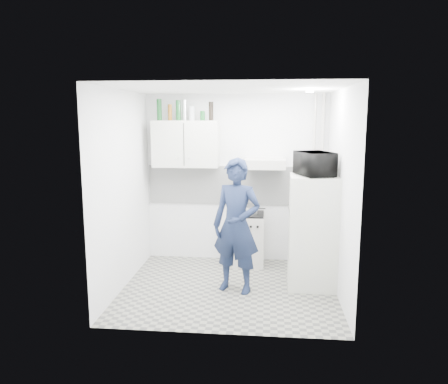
{
  "coord_description": "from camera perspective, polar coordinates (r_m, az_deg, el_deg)",
  "views": [
    {
      "loc": [
        0.48,
        -5.49,
        2.25
      ],
      "look_at": [
        -0.09,
        0.3,
        1.25
      ],
      "focal_mm": 35.0,
      "sensor_mm": 36.0,
      "label": 1
    }
  ],
  "objects": [
    {
      "name": "microwave",
      "position": [
        5.78,
        11.81,
        3.63
      ],
      "size": [
        0.66,
        0.55,
        0.31
      ],
      "primitive_type": "imported",
      "rotation": [
        0.0,
        0.0,
        1.92
      ],
      "color": "black",
      "rests_on": "fridge"
    },
    {
      "name": "pipe_b",
      "position": [
        6.77,
        11.53,
        1.48
      ],
      "size": [
        0.04,
        0.04,
        2.6
      ],
      "primitive_type": "cylinder",
      "color": "beige",
      "rests_on": "floor"
    },
    {
      "name": "upper_cabinet",
      "position": [
        6.69,
        -4.98,
        6.29
      ],
      "size": [
        1.0,
        0.35,
        0.7
      ],
      "primitive_type": "cube",
      "color": "beige",
      "rests_on": "wall_back"
    },
    {
      "name": "bottle_a",
      "position": [
        6.77,
        -8.45,
        10.58
      ],
      "size": [
        0.07,
        0.07,
        0.32
      ],
      "primitive_type": "cylinder",
      "color": "#144C1E",
      "rests_on": "upper_cabinet"
    },
    {
      "name": "saucepan",
      "position": [
        6.6,
        3.53,
        -2.42
      ],
      "size": [
        0.2,
        0.2,
        0.11
      ],
      "primitive_type": "cylinder",
      "color": "silver",
      "rests_on": "stove_top"
    },
    {
      "name": "bottle_b",
      "position": [
        6.73,
        -7.07,
        10.28
      ],
      "size": [
        0.06,
        0.06,
        0.24
      ],
      "primitive_type": "cylinder",
      "color": "brown",
      "rests_on": "upper_cabinet"
    },
    {
      "name": "bottle_e",
      "position": [
        6.62,
        -1.7,
        10.51
      ],
      "size": [
        0.07,
        0.07,
        0.28
      ],
      "primitive_type": "cylinder",
      "color": "black",
      "rests_on": "upper_cabinet"
    },
    {
      "name": "floor",
      "position": [
        5.96,
        0.62,
        -12.45
      ],
      "size": [
        2.8,
        2.8,
        0.0
      ],
      "primitive_type": "plane",
      "color": "gray",
      "rests_on": "ground"
    },
    {
      "name": "ceiling",
      "position": [
        5.52,
        0.68,
        13.38
      ],
      "size": [
        2.8,
        2.8,
        0.0
      ],
      "primitive_type": "plane",
      "color": "white",
      "rests_on": "wall_back"
    },
    {
      "name": "stove",
      "position": [
        6.76,
        3.15,
        -6.24
      ],
      "size": [
        0.49,
        0.49,
        0.78
      ],
      "primitive_type": "cube",
      "color": "beige",
      "rests_on": "floor"
    },
    {
      "name": "canister_a",
      "position": [
        6.67,
        -4.22,
        10.2
      ],
      "size": [
        0.08,
        0.08,
        0.21
      ],
      "primitive_type": "cylinder",
      "color": "#B2B7BC",
      "rests_on": "upper_cabinet"
    },
    {
      "name": "ceiling_spot_fixture",
      "position": [
        5.73,
        11.13,
        12.77
      ],
      "size": [
        0.1,
        0.1,
        0.02
      ],
      "primitive_type": "cylinder",
      "color": "white",
      "rests_on": "ceiling"
    },
    {
      "name": "fridge",
      "position": [
        5.94,
        11.5,
        -5.09
      ],
      "size": [
        0.64,
        0.64,
        1.5
      ],
      "primitive_type": "cube",
      "rotation": [
        0.0,
        0.0,
        -0.03
      ],
      "color": "beige",
      "rests_on": "floor"
    },
    {
      "name": "backsplash",
      "position": [
        6.83,
        1.55,
        0.9
      ],
      "size": [
        2.74,
        0.03,
        0.6
      ],
      "primitive_type": "cube",
      "color": "white",
      "rests_on": "wall_back"
    },
    {
      "name": "canister_b",
      "position": [
        6.64,
        -2.82,
        9.92
      ],
      "size": [
        0.07,
        0.07,
        0.14
      ],
      "primitive_type": "cylinder",
      "color": "#144C1E",
      "rests_on": "upper_cabinet"
    },
    {
      "name": "person",
      "position": [
        5.63,
        1.64,
        -4.43
      ],
      "size": [
        0.73,
        0.59,
        1.75
      ],
      "primitive_type": "imported",
      "rotation": [
        0.0,
        0.0,
        -0.31
      ],
      "color": "#17213C",
      "rests_on": "floor"
    },
    {
      "name": "pipe_a",
      "position": [
        6.78,
        12.54,
        1.46
      ],
      "size": [
        0.05,
        0.05,
        2.6
      ],
      "primitive_type": "cylinder",
      "color": "beige",
      "rests_on": "floor"
    },
    {
      "name": "range_hood",
      "position": [
        6.53,
        5.37,
        3.73
      ],
      "size": [
        0.6,
        0.5,
        0.14
      ],
      "primitive_type": "cube",
      "color": "beige",
      "rests_on": "wall_back"
    },
    {
      "name": "wall_left",
      "position": [
        5.88,
        -13.06,
        0.2
      ],
      "size": [
        0.0,
        2.6,
        2.6
      ],
      "primitive_type": "plane",
      "rotation": [
        1.57,
        0.0,
        1.57
      ],
      "color": "white",
      "rests_on": "floor"
    },
    {
      "name": "bottle_d",
      "position": [
        6.69,
        -5.19,
        10.58
      ],
      "size": [
        0.07,
        0.07,
        0.3
      ],
      "primitive_type": "cylinder",
      "color": "silver",
      "rests_on": "upper_cabinet"
    },
    {
      "name": "bottle_c",
      "position": [
        6.7,
        -5.99,
        10.56
      ],
      "size": [
        0.07,
        0.07,
        0.3
      ],
      "primitive_type": "cylinder",
      "color": "#144C1E",
      "rests_on": "upper_cabinet"
    },
    {
      "name": "stove_top",
      "position": [
        6.66,
        3.19,
        -2.91
      ],
      "size": [
        0.47,
        0.47,
        0.03
      ],
      "primitive_type": "cube",
      "color": "black",
      "rests_on": "stove"
    },
    {
      "name": "wall_right",
      "position": [
        5.65,
        14.94,
        -0.27
      ],
      "size": [
        0.0,
        2.6,
        2.6
      ],
      "primitive_type": "plane",
      "rotation": [
        1.57,
        0.0,
        -1.57
      ],
      "color": "white",
      "rests_on": "floor"
    },
    {
      "name": "wall_back",
      "position": [
        6.83,
        1.56,
        1.75
      ],
      "size": [
        2.8,
        0.0,
        2.8
      ],
      "primitive_type": "plane",
      "rotation": [
        1.57,
        0.0,
        0.0
      ],
      "color": "white",
      "rests_on": "floor"
    }
  ]
}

